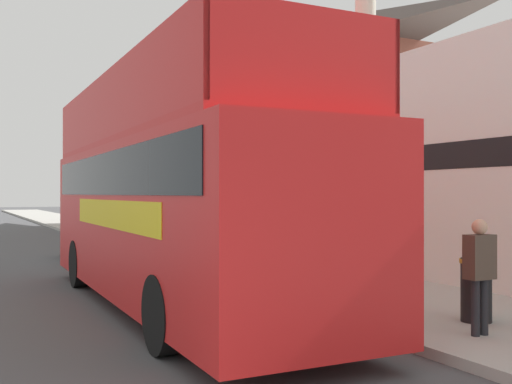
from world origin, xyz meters
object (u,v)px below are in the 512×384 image
Objects in this scene: parked_car_ahead_of_bus at (103,239)px; pedestrian_second at (480,265)px; tour_bus at (171,204)px; lamp_post_second at (171,144)px; litter_bin at (476,288)px; lamp_post_nearest at (365,83)px.

parked_car_ahead_of_bus is 2.70× the size of pedestrian_second.
tour_bus reaches higher than parked_car_ahead_of_bus.
lamp_post_second is (2.10, 6.14, 1.62)m from tour_bus.
parked_car_ahead_of_bus is 0.87× the size of lamp_post_second.
pedestrian_second is at bearing -86.61° from lamp_post_second.
lamp_post_second reaches higher than litter_bin.
lamp_post_second is at bearing -52.10° from parked_car_ahead_of_bus.
tour_bus is 6.57× the size of pedestrian_second.
parked_car_ahead_of_bus is 12.19m from litter_bin.
tour_bus is 2.43× the size of parked_car_ahead_of_bus.
parked_car_ahead_of_bus reaches higher than litter_bin.
tour_bus is 5.33m from pedestrian_second.
lamp_post_second is (1.51, -1.86, 2.81)m from parked_car_ahead_of_bus.
tour_bus reaches higher than litter_bin.
tour_bus is 2.10× the size of lamp_post_second.
tour_bus is at bearing 121.13° from pedestrian_second.
pedestrian_second is 0.29× the size of lamp_post_nearest.
tour_bus is 1.93× the size of lamp_post_nearest.
tour_bus is at bearing 127.27° from lamp_post_nearest.
lamp_post_nearest is at bearing 139.16° from litter_bin.
lamp_post_nearest is (1.57, -10.82, 3.07)m from parked_car_ahead_of_bus.
lamp_post_nearest is at bearing -83.07° from parked_car_ahead_of_bus.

